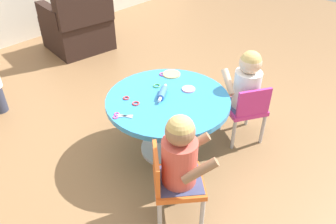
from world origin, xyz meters
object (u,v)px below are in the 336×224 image
(child_chair_left, at_px, (173,182))
(armchair_dark, at_px, (78,26))
(craft_table, at_px, (168,111))
(craft_scissors, at_px, (120,116))
(rolling_pin, at_px, (162,93))
(seated_child_right, at_px, (247,82))
(child_chair_right, at_px, (246,109))
(seated_child_left, at_px, (180,153))

(child_chair_left, xyz_separation_m, armchair_dark, (1.20, 2.59, 0.00))
(craft_table, bearing_deg, craft_scissors, 165.73)
(craft_table, distance_m, craft_scissors, 0.41)
(craft_table, height_order, armchair_dark, armchair_dark)
(child_chair_left, distance_m, rolling_pin, 0.71)
(craft_table, relative_size, seated_child_right, 1.80)
(child_chair_right, bearing_deg, armchair_dark, 84.95)
(seated_child_left, height_order, seated_child_right, same)
(craft_table, bearing_deg, armchair_dark, 70.94)
(armchair_dark, distance_m, rolling_pin, 2.23)
(craft_table, distance_m, rolling_pin, 0.15)
(seated_child_right, xyz_separation_m, rolling_pin, (-0.54, 0.40, -0.01))
(armchair_dark, relative_size, craft_scissors, 6.11)
(child_chair_left, relative_size, seated_child_right, 1.05)
(child_chair_left, height_order, rolling_pin, rolling_pin)
(child_chair_left, distance_m, armchair_dark, 2.86)
(armchair_dark, bearing_deg, child_chair_left, -114.91)
(craft_table, height_order, child_chair_left, child_chair_left)
(child_chair_left, bearing_deg, seated_child_right, 5.80)
(seated_child_left, xyz_separation_m, child_chair_right, (0.95, 0.10, -0.23))
(seated_child_left, distance_m, rolling_pin, 0.68)
(armchair_dark, xyz_separation_m, rolling_pin, (-0.74, -2.09, 0.21))
(child_chair_right, bearing_deg, craft_scissors, 152.30)
(child_chair_left, bearing_deg, craft_table, 43.94)
(seated_child_left, distance_m, craft_scissors, 0.57)
(craft_table, height_order, rolling_pin, rolling_pin)
(armchair_dark, height_order, rolling_pin, armchair_dark)
(rolling_pin, bearing_deg, craft_table, -87.99)
(seated_child_left, xyz_separation_m, armchair_dark, (1.17, 2.62, -0.22))
(rolling_pin, bearing_deg, armchair_dark, 70.44)
(rolling_pin, bearing_deg, craft_scissors, 173.32)
(child_chair_right, height_order, rolling_pin, rolling_pin)
(child_chair_left, relative_size, child_chair_right, 1.00)
(child_chair_left, relative_size, craft_scissors, 3.85)
(seated_child_left, relative_size, armchair_dark, 0.60)
(craft_table, xyz_separation_m, child_chair_left, (-0.46, -0.44, -0.08))
(seated_child_left, bearing_deg, rolling_pin, 50.64)
(seated_child_right, distance_m, craft_scissors, 1.03)
(craft_table, bearing_deg, seated_child_left, -132.49)
(seated_child_left, xyz_separation_m, rolling_pin, (0.43, 0.53, -0.01))
(craft_table, relative_size, craft_scissors, 6.62)
(seated_child_left, height_order, rolling_pin, seated_child_left)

